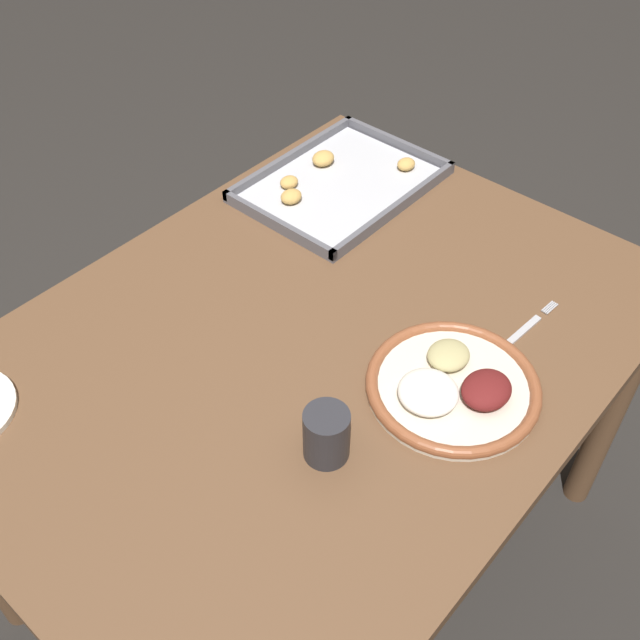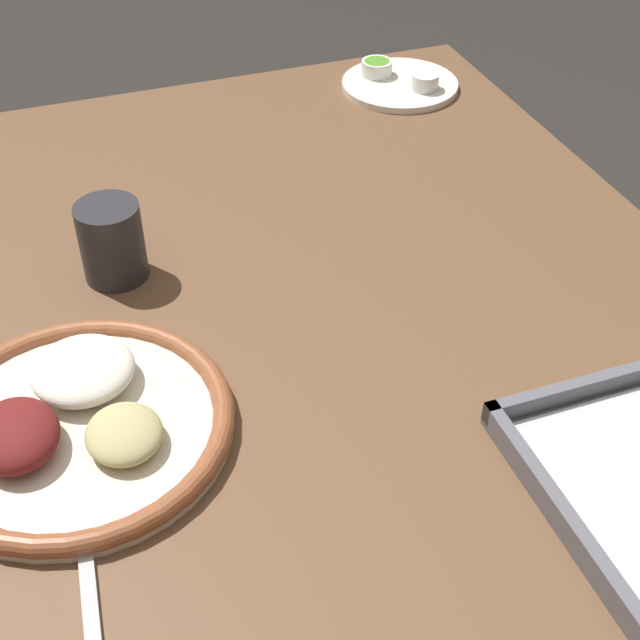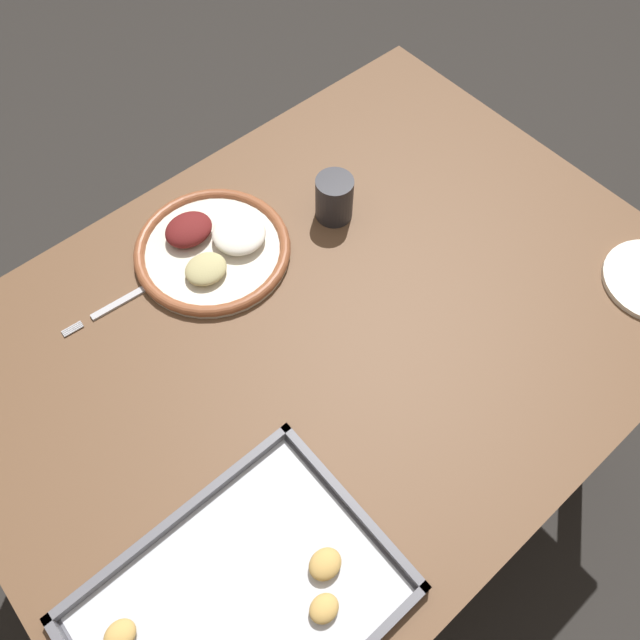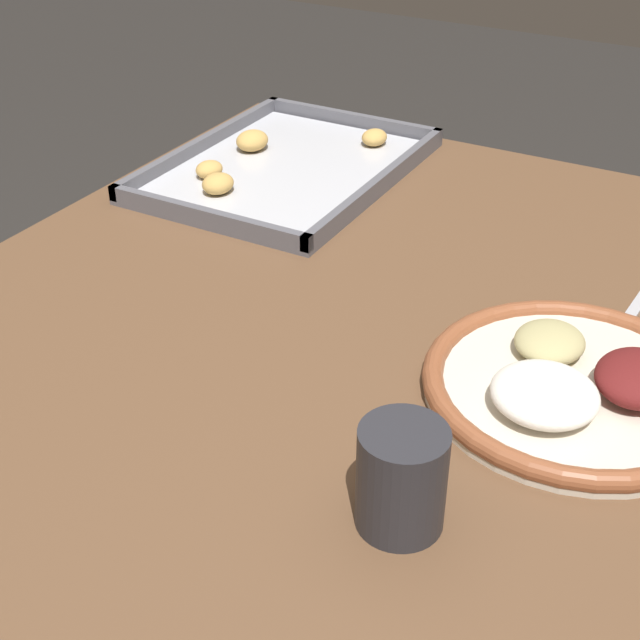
{
  "view_description": "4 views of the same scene",
  "coord_description": "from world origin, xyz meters",
  "px_view_note": "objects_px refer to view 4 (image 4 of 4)",
  "views": [
    {
      "loc": [
        -0.66,
        -0.59,
        1.66
      ],
      "look_at": [
        0.02,
        0.0,
        0.76
      ],
      "focal_mm": 42.0,
      "sensor_mm": 36.0,
      "label": 1
    },
    {
      "loc": [
        0.65,
        -0.23,
        1.32
      ],
      "look_at": [
        0.02,
        0.0,
        0.76
      ],
      "focal_mm": 50.0,
      "sensor_mm": 36.0,
      "label": 2
    },
    {
      "loc": [
        0.36,
        0.39,
        1.64
      ],
      "look_at": [
        0.02,
        0.0,
        0.76
      ],
      "focal_mm": 35.0,
      "sensor_mm": 36.0,
      "label": 3
    },
    {
      "loc": [
        -0.63,
        -0.36,
        1.24
      ],
      "look_at": [
        0.02,
        0.0,
        0.76
      ],
      "focal_mm": 50.0,
      "sensor_mm": 36.0,
      "label": 4
    }
  ],
  "objects_px": {
    "dinner_plate": "(574,384)",
    "fork": "(635,309)",
    "baking_tray": "(284,167)",
    "drinking_cup": "(401,478)"
  },
  "relations": [
    {
      "from": "drinking_cup",
      "to": "fork",
      "type": "bearing_deg",
      "value": -12.73
    },
    {
      "from": "dinner_plate",
      "to": "fork",
      "type": "height_order",
      "value": "dinner_plate"
    },
    {
      "from": "baking_tray",
      "to": "drinking_cup",
      "type": "xyz_separation_m",
      "value": [
        -0.54,
        -0.43,
        0.04
      ]
    },
    {
      "from": "fork",
      "to": "baking_tray",
      "type": "distance_m",
      "value": 0.53
    },
    {
      "from": "baking_tray",
      "to": "drinking_cup",
      "type": "height_order",
      "value": "drinking_cup"
    },
    {
      "from": "dinner_plate",
      "to": "drinking_cup",
      "type": "height_order",
      "value": "drinking_cup"
    },
    {
      "from": "dinner_plate",
      "to": "fork",
      "type": "xyz_separation_m",
      "value": [
        0.18,
        -0.02,
        -0.01
      ]
    },
    {
      "from": "baking_tray",
      "to": "fork",
      "type": "bearing_deg",
      "value": -104.65
    },
    {
      "from": "dinner_plate",
      "to": "fork",
      "type": "bearing_deg",
      "value": -5.34
    },
    {
      "from": "fork",
      "to": "drinking_cup",
      "type": "height_order",
      "value": "drinking_cup"
    }
  ]
}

